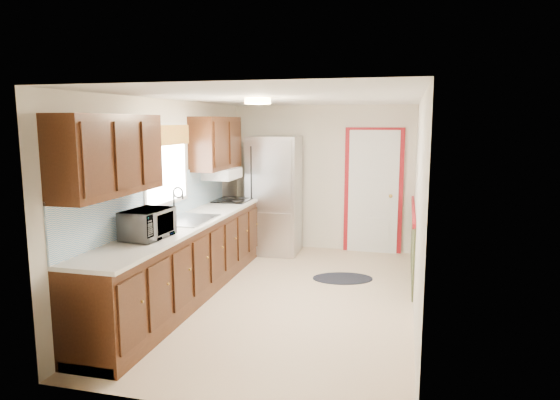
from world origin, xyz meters
The scene contains 8 objects.
room_shell centered at (0.00, 0.00, 1.20)m, with size 3.20×5.20×2.52m.
kitchen_run centered at (-1.24, -0.29, 0.81)m, with size 0.63×4.00×2.20m.
back_wall_trim centered at (0.99, 2.21, 0.89)m, with size 1.12×2.30×2.08m.
ceiling_fixture centered at (-0.30, -0.20, 2.36)m, with size 0.30×0.30×0.06m, color #FFD88C.
microwave centered at (-1.20, -1.17, 1.12)m, with size 0.54×0.30×0.37m, color white.
refrigerator centered at (-0.71, 2.05, 0.95)m, with size 0.82×0.81×1.90m.
rug centered at (0.57, 0.89, 0.01)m, with size 0.82×0.53×0.01m, color black.
cooktop centered at (-1.19, 1.40, 0.95)m, with size 0.50×0.60×0.02m, color black.
Camera 1 is at (1.36, -5.70, 2.13)m, focal length 32.00 mm.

